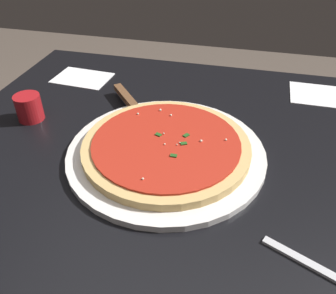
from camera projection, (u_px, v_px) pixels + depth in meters
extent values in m
cube|color=black|center=(317.00, 197.00, 1.11)|extent=(0.06, 0.06, 0.70)
cube|color=black|center=(83.00, 159.00, 1.26)|extent=(0.06, 0.06, 0.70)
cube|color=black|center=(166.00, 161.00, 0.68)|extent=(0.95, 0.88, 0.03)
cylinder|color=white|center=(168.00, 153.00, 0.67)|extent=(0.38, 0.38, 0.01)
cylinder|color=#DBB26B|center=(168.00, 147.00, 0.66)|extent=(0.32, 0.32, 0.02)
cylinder|color=red|center=(168.00, 142.00, 0.65)|extent=(0.28, 0.28, 0.00)
sphere|color=#EFEACC|center=(138.00, 114.00, 0.73)|extent=(0.00, 0.00, 0.00)
sphere|color=#EFEACC|center=(201.00, 141.00, 0.65)|extent=(0.01, 0.01, 0.01)
sphere|color=#EFEACC|center=(164.00, 133.00, 0.67)|extent=(0.00, 0.00, 0.00)
sphere|color=#EFEACC|center=(164.00, 144.00, 0.64)|extent=(0.00, 0.00, 0.00)
sphere|color=#EFEACC|center=(177.00, 145.00, 0.64)|extent=(0.00, 0.00, 0.00)
sphere|color=#EFEACC|center=(143.00, 179.00, 0.57)|extent=(0.00, 0.00, 0.00)
sphere|color=#EFEACC|center=(160.00, 110.00, 0.74)|extent=(0.01, 0.01, 0.01)
sphere|color=#EFEACC|center=(226.00, 140.00, 0.66)|extent=(0.00, 0.00, 0.00)
sphere|color=#EFEACC|center=(179.00, 143.00, 0.65)|extent=(0.00, 0.00, 0.00)
sphere|color=#EFEACC|center=(171.00, 115.00, 0.72)|extent=(0.00, 0.00, 0.00)
cube|color=#23561E|center=(184.00, 143.00, 0.65)|extent=(0.01, 0.01, 0.00)
cube|color=#23561E|center=(158.00, 135.00, 0.67)|extent=(0.01, 0.01, 0.00)
cube|color=#23561E|center=(174.00, 156.00, 0.62)|extent=(0.01, 0.01, 0.00)
cube|color=#23561E|center=(186.00, 135.00, 0.67)|extent=(0.01, 0.01, 0.00)
cube|color=silver|center=(146.00, 123.00, 0.74)|extent=(0.11, 0.11, 0.00)
cube|color=brown|center=(127.00, 98.00, 0.81)|extent=(0.10, 0.11, 0.01)
cylinder|color=#B2191E|center=(29.00, 108.00, 0.76)|extent=(0.06, 0.06, 0.06)
cube|color=white|center=(82.00, 78.00, 0.94)|extent=(0.15, 0.11, 0.00)
cube|color=white|center=(322.00, 95.00, 0.86)|extent=(0.15, 0.12, 0.00)
cube|color=silver|center=(315.00, 267.00, 0.47)|extent=(0.14, 0.07, 0.00)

